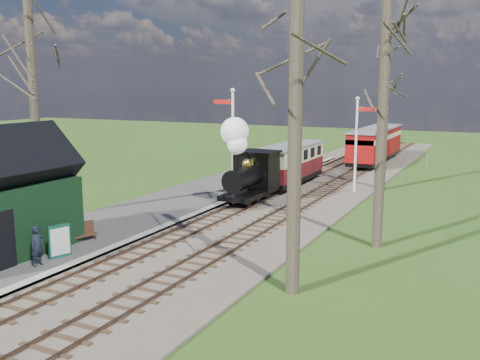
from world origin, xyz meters
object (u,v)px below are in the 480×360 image
object	(u,v)px
bench	(80,232)
semaphore_far	(357,138)
locomotive	(249,166)
sign_board	(60,241)
semaphore_near	(232,138)
coach	(290,162)
red_carriage_b	(382,141)
person	(37,246)
red_carriage_a	(368,147)

from	to	relation	value
bench	semaphore_far	bearing A→B (deg)	64.27
locomotive	sign_board	size ratio (longest dim) A/B	3.78
semaphore_near	semaphore_far	world-z (taller)	semaphore_near
semaphore_far	semaphore_near	bearing A→B (deg)	-130.60
coach	red_carriage_b	world-z (taller)	red_carriage_b
semaphore_near	sign_board	distance (m)	11.51
semaphore_near	person	xyz separation A→B (m)	(-1.30, -12.10, -2.72)
semaphore_far	person	xyz separation A→B (m)	(-6.44, -18.10, -2.44)
locomotive	red_carriage_a	bearing A→B (deg)	80.69
locomotive	bench	distance (m)	10.19
red_carriage_a	red_carriage_b	xyz separation A→B (m)	(0.00, 5.50, 0.00)
red_carriage_b	bench	world-z (taller)	red_carriage_b
semaphore_near	locomotive	distance (m)	1.76
sign_board	person	world-z (taller)	person
semaphore_near	red_carriage_a	size ratio (longest dim) A/B	1.13
locomotive	semaphore_far	bearing A→B (deg)	51.47
sign_board	semaphore_far	bearing A→B (deg)	69.39
locomotive	person	bearing A→B (deg)	-99.27
semaphore_far	red_carriage_b	distance (m)	16.12
coach	red_carriage_a	distance (m)	10.21
coach	bench	size ratio (longest dim) A/B	5.49
sign_board	person	bearing A→B (deg)	-90.84
semaphore_near	bench	distance (m)	9.88
semaphore_far	locomotive	world-z (taller)	semaphore_far
locomotive	red_carriage_a	distance (m)	16.16
semaphore_far	person	distance (m)	19.37
red_carriage_a	red_carriage_b	distance (m)	5.50
bench	sign_board	bearing A→B (deg)	-65.82
semaphore_near	semaphore_far	bearing A→B (deg)	49.40
coach	sign_board	xyz separation A→B (m)	(-2.05, -17.64, -0.74)
red_carriage_b	person	size ratio (longest dim) A/B	3.91
semaphore_near	sign_board	xyz separation A→B (m)	(-1.28, -11.09, -2.82)
coach	red_carriage_b	size ratio (longest dim) A/B	1.33
semaphore_near	sign_board	size ratio (longest dim) A/B	5.13
locomotive	sign_board	bearing A→B (deg)	-99.99
semaphore_near	locomotive	xyz separation A→B (m)	(0.76, 0.49, -1.51)
red_carriage_b	bench	bearing A→B (deg)	-100.08
locomotive	red_carriage_a	xyz separation A→B (m)	(2.61, 15.94, -0.51)
red_carriage_a	red_carriage_b	size ratio (longest dim) A/B	1.00
locomotive	person	xyz separation A→B (m)	(-2.06, -12.59, -1.21)
red_carriage_a	person	size ratio (longest dim) A/B	3.91
red_carriage_b	red_carriage_a	bearing A→B (deg)	-90.00
semaphore_far	red_carriage_b	bearing A→B (deg)	96.35
semaphore_far	person	size ratio (longest dim) A/B	4.05
locomotive	coach	distance (m)	6.09
sign_board	semaphore_near	bearing A→B (deg)	83.40
bench	person	size ratio (longest dim) A/B	0.95
semaphore_far	bench	size ratio (longest dim) A/B	4.28
semaphore_far	sign_board	distance (m)	18.43
red_carriage_a	locomotive	bearing A→B (deg)	-99.31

